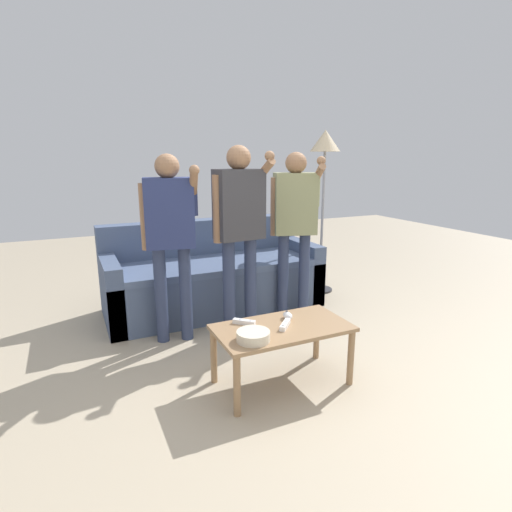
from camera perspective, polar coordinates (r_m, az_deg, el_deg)
The scene contains 11 objects.
ground_plane at distance 3.04m, azimuth 4.58°, elevation -15.55°, with size 12.00×12.00×0.00m, color tan.
couch at distance 4.11m, azimuth -6.07°, elevation -3.02°, with size 2.08×0.84×0.85m.
coffee_table at distance 2.72m, azimuth 3.68°, elevation -10.87°, with size 0.88×0.47×0.41m.
snack_bowl at distance 2.49m, azimuth -0.38°, elevation -11.11°, with size 0.20×0.20×0.06m, color beige.
game_remote_nunchuk at distance 2.81m, azimuth 4.43°, elevation -8.29°, with size 0.06×0.09×0.05m.
floor_lamp at distance 4.49m, azimuth 9.57°, elevation 13.75°, with size 0.32×0.32×1.75m.
player_left at distance 3.26m, azimuth -11.89°, elevation 3.95°, with size 0.44×0.39×1.51m.
player_center at distance 3.34m, azimuth -2.33°, elevation 5.22°, with size 0.48×0.31×1.57m.
player_right at distance 3.73m, azimuth 5.46°, elevation 5.57°, with size 0.44×0.40×1.52m.
game_remote_wand_near at distance 2.68m, azimuth 4.08°, elevation -9.54°, with size 0.13×0.14×0.03m.
game_remote_wand_far at distance 2.72m, azimuth -1.66°, elevation -9.19°, with size 0.13×0.13×0.03m.
Camera 1 is at (-1.33, -2.30, 1.48)m, focal length 28.66 mm.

